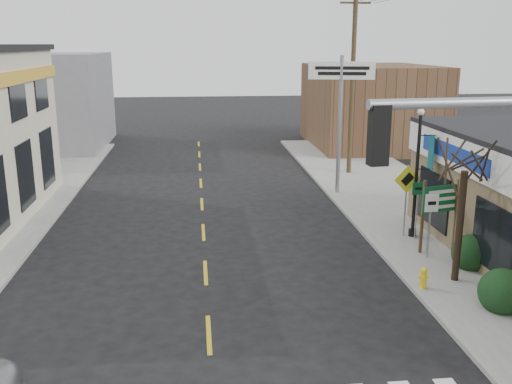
{
  "coord_description": "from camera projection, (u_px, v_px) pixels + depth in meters",
  "views": [
    {
      "loc": [
        -0.19,
        -8.97,
        7.08
      ],
      "look_at": [
        1.54,
        7.27,
        2.8
      ],
      "focal_mm": 40.0,
      "sensor_mm": 36.0,
      "label": 1
    }
  ],
  "objects": [
    {
      "name": "sidewalk_right",
      "position": [
        418.0,
        216.0,
        23.85
      ],
      "size": [
        6.0,
        38.0,
        0.13
      ],
      "primitive_type": "cube",
      "color": "gray",
      "rests_on": "ground"
    },
    {
      "name": "center_line",
      "position": [
        205.0,
        272.0,
        18.13
      ],
      "size": [
        0.12,
        56.0,
        0.01
      ],
      "primitive_type": "cube",
      "color": "gold",
      "rests_on": "ground"
    },
    {
      "name": "bldg_distant_right",
      "position": [
        370.0,
        106.0,
        39.81
      ],
      "size": [
        8.0,
        10.0,
        5.6
      ],
      "primitive_type": "cube",
      "color": "brown",
      "rests_on": "ground"
    },
    {
      "name": "bldg_distant_left",
      "position": [
        37.0,
        101.0,
        39.28
      ],
      "size": [
        9.0,
        10.0,
        6.4
      ],
      "primitive_type": "cube",
      "color": "slate",
      "rests_on": "ground"
    },
    {
      "name": "guide_sign",
      "position": [
        441.0,
        206.0,
        19.13
      ],
      "size": [
        1.45,
        0.13,
        2.54
      ],
      "rotation": [
        0.0,
        0.0,
        0.26
      ],
      "color": "#493821",
      "rests_on": "sidewalk_right"
    },
    {
      "name": "fire_hydrant",
      "position": [
        424.0,
        277.0,
        16.58
      ],
      "size": [
        0.2,
        0.2,
        0.65
      ],
      "rotation": [
        0.0,
        0.0,
        -0.33
      ],
      "color": "gold",
      "rests_on": "sidewalk_right"
    },
    {
      "name": "ped_crossing_sign",
      "position": [
        407.0,
        188.0,
        20.7
      ],
      "size": [
        1.05,
        0.07,
        2.7
      ],
      "rotation": [
        0.0,
        0.0,
        0.14
      ],
      "color": "gray",
      "rests_on": "sidewalk_right"
    },
    {
      "name": "lamp_post",
      "position": [
        419.0,
        164.0,
        20.5
      ],
      "size": [
        0.61,
        0.48,
        4.72
      ],
      "rotation": [
        0.0,
        0.0,
        0.07
      ],
      "color": "black",
      "rests_on": "sidewalk_right"
    },
    {
      "name": "dance_center_sign",
      "position": [
        341.0,
        90.0,
        26.17
      ],
      "size": [
        3.02,
        0.19,
        6.42
      ],
      "rotation": [
        0.0,
        0.0,
        -0.21
      ],
      "color": "gray",
      "rests_on": "sidewalk_right"
    },
    {
      "name": "bare_tree",
      "position": [
        467.0,
        150.0,
        16.26
      ],
      "size": [
        2.53,
        2.53,
        5.06
      ],
      "rotation": [
        0.0,
        0.0,
        0.04
      ],
      "color": "black",
      "rests_on": "sidewalk_right"
    },
    {
      "name": "shrub_front",
      "position": [
        502.0,
        292.0,
        15.27
      ],
      "size": [
        1.28,
        1.28,
        0.96
      ],
      "primitive_type": "ellipsoid",
      "color": "#233719",
      "rests_on": "sidewalk_right"
    },
    {
      "name": "shrub_back",
      "position": [
        471.0,
        253.0,
        18.14
      ],
      "size": [
        1.22,
        1.22,
        0.92
      ],
      "primitive_type": "ellipsoid",
      "color": "black",
      "rests_on": "sidewalk_right"
    },
    {
      "name": "utility_pole_far",
      "position": [
        352.0,
        82.0,
        30.33
      ],
      "size": [
        1.66,
        0.25,
        9.57
      ],
      "rotation": [
        0.0,
        0.0,
        0.11
      ],
      "color": "#492E22",
      "rests_on": "sidewalk_right"
    }
  ]
}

